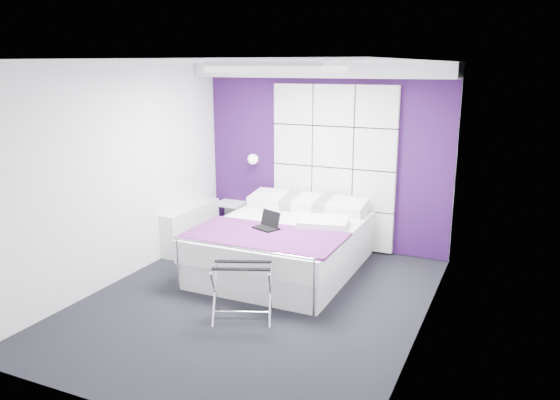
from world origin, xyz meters
name	(u,v)px	position (x,y,z in m)	size (l,w,h in m)	color
floor	(255,301)	(0.00, 0.00, 0.00)	(4.40, 4.40, 0.00)	black
ceiling	(252,61)	(0.00, 0.00, 2.60)	(4.40, 4.40, 0.00)	white
wall_back	(324,157)	(0.00, 2.20, 1.30)	(3.60, 3.60, 0.00)	white
wall_left	(120,174)	(-1.80, 0.00, 1.30)	(4.40, 4.40, 0.00)	white
wall_right	(427,205)	(1.80, 0.00, 1.30)	(4.40, 4.40, 0.00)	white
accent_wall	(324,157)	(0.00, 2.19, 1.30)	(3.58, 0.02, 2.58)	#321046
soffit	(320,70)	(0.00, 1.95, 2.50)	(3.58, 0.50, 0.20)	white
headboard	(333,167)	(0.15, 2.14, 1.17)	(1.80, 0.08, 2.30)	silver
skylight	(277,66)	(0.00, 0.60, 2.55)	(1.36, 0.86, 0.12)	white
wall_lamp	(254,159)	(-1.05, 2.06, 1.22)	(0.15, 0.15, 0.15)	white
radiator	(191,227)	(-1.69, 1.30, 0.30)	(0.22, 1.20, 0.60)	white
bed	(284,245)	(-0.11, 1.03, 0.33)	(1.85, 2.24, 0.78)	white
nightstand	(231,204)	(-1.44, 2.02, 0.50)	(0.41, 0.32, 0.05)	white
luggage_rack	(243,291)	(0.07, -0.43, 0.29)	(0.59, 0.44, 0.59)	silver
laptop	(267,224)	(-0.19, 0.71, 0.68)	(0.30, 0.21, 0.22)	black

